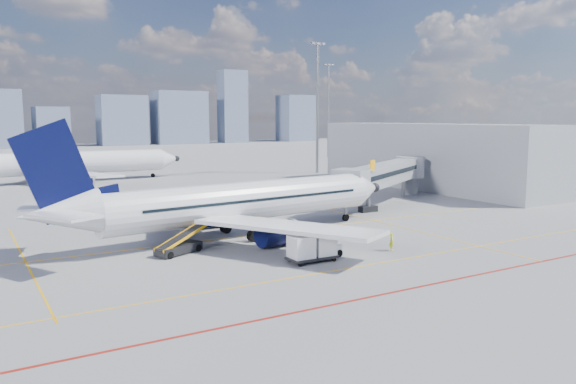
% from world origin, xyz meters
% --- Properties ---
extents(ground, '(420.00, 420.00, 0.00)m').
position_xyz_m(ground, '(0.00, 0.00, 0.00)').
color(ground, gray).
rests_on(ground, ground).
extents(apron_markings, '(90.00, 35.12, 0.01)m').
position_xyz_m(apron_markings, '(-0.58, -3.91, 0.01)').
color(apron_markings, '#F4A60C').
rests_on(apron_markings, ground).
extents(jet_bridge, '(23.55, 15.78, 6.30)m').
position_xyz_m(jet_bridge, '(23.51, 16.91, 3.74)').
color(jet_bridge, gray).
rests_on(jet_bridge, ground).
extents(terminal_block, '(10.00, 42.00, 10.00)m').
position_xyz_m(terminal_block, '(39.95, 26.00, 5.00)').
color(terminal_block, gray).
rests_on(terminal_block, ground).
extents(floodlight_mast_ne, '(3.20, 0.61, 25.45)m').
position_xyz_m(floodlight_mast_ne, '(38.00, 55.00, 13.59)').
color(floodlight_mast_ne, slate).
rests_on(floodlight_mast_ne, ground).
extents(floodlight_mast_far, '(3.20, 0.61, 25.45)m').
position_xyz_m(floodlight_mast_far, '(65.00, 90.00, 13.59)').
color(floodlight_mast_far, slate).
rests_on(floodlight_mast_far, ground).
extents(distant_skyline, '(256.20, 15.72, 31.54)m').
position_xyz_m(distant_skyline, '(-0.98, 190.00, 10.48)').
color(distant_skyline, slate).
rests_on(distant_skyline, ground).
extents(main_aircraft, '(36.95, 32.15, 10.89)m').
position_xyz_m(main_aircraft, '(-2.74, 7.84, 3.22)').
color(main_aircraft, silver).
rests_on(main_aircraft, ground).
extents(second_aircraft, '(40.11, 34.96, 11.69)m').
position_xyz_m(second_aircraft, '(-8.06, 63.07, 3.22)').
color(second_aircraft, silver).
rests_on(second_aircraft, ground).
extents(baggage_tug, '(2.46, 1.66, 1.61)m').
position_xyz_m(baggage_tug, '(0.49, -2.36, 0.77)').
color(baggage_tug, silver).
rests_on(baggage_tug, ground).
extents(cargo_dolly, '(3.89, 1.75, 2.13)m').
position_xyz_m(cargo_dolly, '(-1.18, -3.04, 1.17)').
color(cargo_dolly, black).
rests_on(cargo_dolly, ground).
extents(belt_loader, '(5.77, 3.49, 2.37)m').
position_xyz_m(belt_loader, '(-8.93, 4.65, 0.61)').
color(belt_loader, black).
rests_on(belt_loader, ground).
extents(ramp_worker, '(0.57, 0.65, 1.50)m').
position_xyz_m(ramp_worker, '(6.50, -3.33, 0.75)').
color(ramp_worker, '#F9FF1A').
rests_on(ramp_worker, ground).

